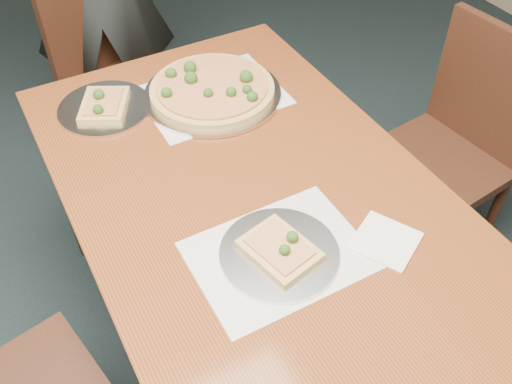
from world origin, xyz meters
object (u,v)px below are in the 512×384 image
slice_plate_near (280,251)px  slice_plate_far (104,106)px  dining_table (256,216)px  chair_right (455,142)px  pizza_pan (212,90)px  chair_far (116,67)px

slice_plate_near → slice_plate_far: bearing=103.6°
dining_table → slice_plate_near: size_ratio=5.36×
chair_right → pizza_pan: (-0.75, 0.35, 0.26)m
pizza_pan → slice_plate_far: pizza_pan is taller
chair_far → slice_plate_near: (-0.01, -1.32, 0.25)m
dining_table → chair_far: 1.12m
pizza_pan → slice_plate_near: pizza_pan is taller
dining_table → slice_plate_far: size_ratio=5.36×
chair_far → pizza_pan: chair_far is taller
slice_plate_far → chair_right: bearing=-22.5°
dining_table → slice_plate_near: 0.24m
chair_far → slice_plate_far: 0.66m
chair_right → slice_plate_far: (-1.07, 0.44, 0.25)m
chair_far → slice_plate_near: size_ratio=3.25×
chair_right → pizza_pan: bearing=-121.1°
dining_table → chair_far: size_ratio=1.65×
dining_table → chair_right: (0.84, 0.09, -0.14)m
chair_right → slice_plate_near: 0.97m
chair_far → chair_right: same height
slice_plate_far → pizza_pan: bearing=-16.4°
pizza_pan → slice_plate_near: size_ratio=1.52×
chair_far → chair_right: (0.88, -1.02, 0.00)m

